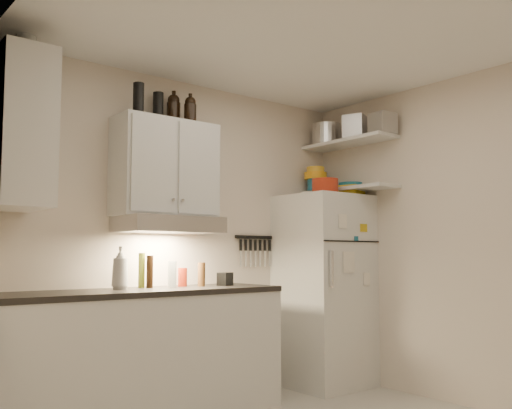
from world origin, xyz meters
TOP-DOWN VIEW (x-y plane):
  - ceiling at (0.00, 0.00)m, footprint 3.20×3.00m
  - back_wall at (0.00, 1.51)m, footprint 3.20×0.02m
  - left_wall at (-1.61, 0.00)m, footprint 0.02×3.00m
  - right_wall at (1.61, 0.00)m, footprint 0.02×3.00m
  - base_cabinet at (-0.55, 1.20)m, footprint 2.10×0.60m
  - countertop at (-0.55, 1.20)m, footprint 2.10×0.62m
  - upper_cabinet at (-0.30, 1.33)m, footprint 0.80×0.33m
  - side_cabinet at (-1.44, 1.20)m, footprint 0.33×0.55m
  - range_hood at (-0.30, 1.27)m, footprint 0.76×0.46m
  - fridge at (1.25, 1.16)m, footprint 0.70×0.68m
  - shelf_hi at (1.45, 1.02)m, footprint 0.30×0.95m
  - shelf_lo at (1.45, 1.02)m, footprint 0.30×0.95m
  - knife_strip at (0.70, 1.49)m, footprint 0.42×0.02m
  - dutch_oven at (1.14, 1.02)m, footprint 0.31×0.31m
  - book_stack at (1.43, 1.04)m, footprint 0.30×0.33m
  - spice_jar at (1.34, 1.13)m, footprint 0.07×0.07m
  - stock_pot at (1.44, 1.30)m, footprint 0.30×0.30m
  - tin_a at (1.42, 0.91)m, footprint 0.27×0.26m
  - tin_b at (1.46, 0.63)m, footprint 0.21×0.21m
  - bowl_teal at (1.40, 1.33)m, footprint 0.27×0.27m
  - bowl_orange at (1.35, 1.36)m, footprint 0.22×0.22m
  - bowl_yellow at (1.35, 1.36)m, footprint 0.17×0.17m
  - plates at (1.48, 1.04)m, footprint 0.27×0.27m
  - growler_a at (-0.19, 1.41)m, footprint 0.11×0.11m
  - growler_b at (-0.10, 1.30)m, footprint 0.12×0.12m
  - thermos_a at (-0.33, 1.40)m, footprint 0.09×0.09m
  - thermos_b at (-0.57, 1.27)m, footprint 0.11×0.11m
  - side_jar at (-1.38, 1.28)m, footprint 0.14×0.14m
  - soap_bottle at (-0.69, 1.28)m, footprint 0.17×0.17m
  - pepper_mill at (-0.03, 1.23)m, footprint 0.07×0.07m
  - oil_bottle at (-0.48, 1.35)m, footprint 0.06×0.06m
  - vinegar_bottle at (-0.44, 1.29)m, footprint 0.06×0.06m
  - clear_bottle at (-0.27, 1.27)m, footprint 0.08×0.08m
  - red_jar at (-0.15, 1.31)m, footprint 0.09×0.09m
  - caddy at (0.19, 1.22)m, footprint 0.15×0.13m

SIDE VIEW (x-z plane):
  - base_cabinet at x=-0.55m, z-range 0.00..0.88m
  - fridge at x=1.25m, z-range 0.00..1.70m
  - countertop at x=-0.55m, z-range 0.88..0.92m
  - caddy at x=0.19m, z-range 0.92..1.02m
  - red_jar at x=-0.15m, z-range 0.92..1.06m
  - pepper_mill at x=-0.03m, z-range 0.92..1.10m
  - clear_bottle at x=-0.27m, z-range 0.92..1.12m
  - vinegar_bottle at x=-0.44m, z-range 0.92..1.16m
  - oil_bottle at x=-0.48m, z-range 0.92..1.18m
  - soap_bottle at x=-0.69m, z-range 0.92..1.26m
  - back_wall at x=0.00m, z-range 0.00..2.60m
  - left_wall at x=-1.61m, z-range 0.00..2.60m
  - right_wall at x=1.61m, z-range 0.00..2.60m
  - knife_strip at x=0.70m, z-range 1.31..1.33m
  - range_hood at x=-0.30m, z-range 1.33..1.45m
  - book_stack at x=1.43m, z-range 1.70..1.79m
  - spice_jar at x=1.34m, z-range 1.70..1.80m
  - shelf_lo at x=1.45m, z-range 1.75..1.77m
  - dutch_oven at x=1.14m, z-range 1.70..1.84m
  - plates at x=1.48m, z-range 1.77..1.83m
  - upper_cabinet at x=-0.30m, z-range 1.45..2.20m
  - bowl_teal at x=1.40m, z-range 1.77..1.88m
  - bowl_orange at x=1.35m, z-range 1.88..1.95m
  - side_cabinet at x=-1.44m, z-range 1.45..2.45m
  - bowl_yellow at x=1.35m, z-range 1.95..2.00m
  - shelf_hi at x=1.45m, z-range 2.19..2.22m
  - tin_b at x=1.46m, z-range 2.21..2.40m
  - growler_b at x=-0.10m, z-range 2.20..2.43m
  - stock_pot at x=1.44m, z-range 2.21..2.42m
  - thermos_b at x=-0.57m, z-range 2.20..2.44m
  - thermos_a at x=-0.33m, z-range 2.20..2.44m
  - tin_a at x=1.42m, z-range 2.21..2.42m
  - growler_a at x=-0.19m, z-range 2.20..2.46m
  - side_jar at x=-1.38m, z-range 2.45..2.62m
  - ceiling at x=0.00m, z-range 2.60..2.62m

